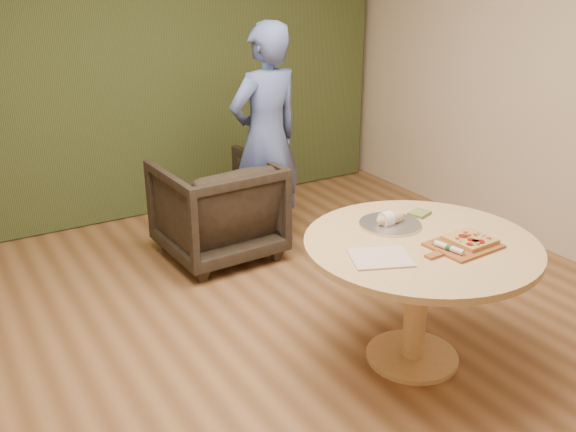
# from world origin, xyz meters

# --- Properties ---
(room_shell) EXTENTS (5.04, 6.04, 2.84)m
(room_shell) POSITION_xyz_m (0.00, 0.00, 1.40)
(room_shell) COLOR #8D5E38
(room_shell) RESTS_ON ground
(curtain) EXTENTS (4.80, 0.14, 2.78)m
(curtain) POSITION_xyz_m (0.00, 2.90, 1.40)
(curtain) COLOR #2D3819
(curtain) RESTS_ON ground
(pedestal_table) EXTENTS (1.28, 1.28, 0.75)m
(pedestal_table) POSITION_xyz_m (0.55, -0.17, 0.61)
(pedestal_table) COLOR tan
(pedestal_table) RESTS_ON ground
(pizza_paddle) EXTENTS (0.45, 0.30, 0.01)m
(pizza_paddle) POSITION_xyz_m (0.68, -0.34, 0.76)
(pizza_paddle) COLOR #984F26
(pizza_paddle) RESTS_ON pedestal_table
(flatbread_pizza) EXTENTS (0.23, 0.23, 0.04)m
(flatbread_pizza) POSITION_xyz_m (0.75, -0.33, 0.78)
(flatbread_pizza) COLOR #B89047
(flatbread_pizza) RESTS_ON pizza_paddle
(cutlery_roll) EXTENTS (0.07, 0.20, 0.03)m
(cutlery_roll) POSITION_xyz_m (0.57, -0.35, 0.78)
(cutlery_roll) COLOR silver
(cutlery_roll) RESTS_ON pizza_paddle
(newspaper) EXTENTS (0.37, 0.35, 0.01)m
(newspaper) POSITION_xyz_m (0.22, -0.23, 0.76)
(newspaper) COLOR white
(newspaper) RESTS_ON pedestal_table
(serving_tray) EXTENTS (0.36, 0.36, 0.02)m
(serving_tray) POSITION_xyz_m (0.55, 0.09, 0.76)
(serving_tray) COLOR silver
(serving_tray) RESTS_ON pedestal_table
(bread_roll) EXTENTS (0.19, 0.09, 0.09)m
(bread_roll) POSITION_xyz_m (0.54, 0.09, 0.79)
(bread_roll) COLOR tan
(bread_roll) RESTS_ON serving_tray
(green_packet) EXTENTS (0.15, 0.13, 0.02)m
(green_packet) POSITION_xyz_m (0.81, 0.13, 0.76)
(green_packet) COLOR #545E2A
(green_packet) RESTS_ON pedestal_table
(armchair) EXTENTS (0.86, 0.81, 0.85)m
(armchair) POSITION_xyz_m (0.20, 1.71, 0.43)
(armchair) COLOR black
(armchair) RESTS_ON ground
(person_standing) EXTENTS (0.70, 0.51, 1.77)m
(person_standing) POSITION_xyz_m (0.64, 1.71, 0.88)
(person_standing) COLOR #495992
(person_standing) RESTS_ON ground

